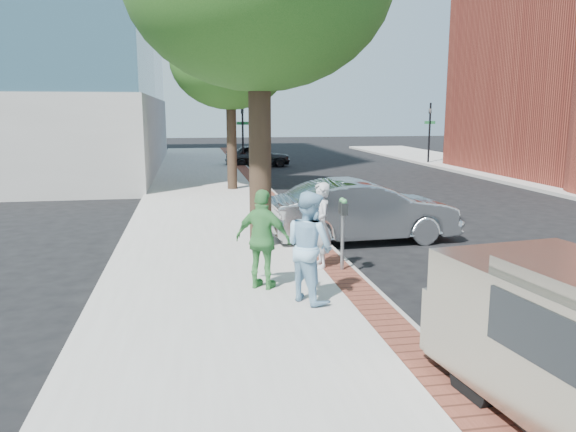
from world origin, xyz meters
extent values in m
plane|color=black|center=(0.00, 0.00, 0.00)|extent=(120.00, 120.00, 0.00)
cube|color=#9E9991|center=(-1.50, 8.00, 0.07)|extent=(5.00, 60.00, 0.15)
cube|color=brown|center=(0.70, 8.00, 0.15)|extent=(0.60, 60.00, 0.01)
cube|color=gray|center=(1.05, 8.00, 0.07)|extent=(0.10, 60.00, 0.15)
cylinder|color=black|center=(0.90, 22.00, 1.90)|extent=(0.12, 0.12, 3.80)
imported|color=black|center=(0.90, 22.00, 3.00)|extent=(0.18, 0.15, 0.90)
cube|color=#1E7238|center=(0.90, 22.00, 2.60)|extent=(0.70, 0.03, 0.18)
cylinder|color=black|center=(12.50, 22.00, 1.90)|extent=(0.12, 0.12, 3.80)
imported|color=black|center=(12.50, 22.00, 3.00)|extent=(0.18, 0.15, 0.90)
cube|color=#1E7238|center=(12.50, 22.00, 2.60)|extent=(0.70, 0.03, 0.18)
cylinder|color=black|center=(-0.60, 1.90, 2.35)|extent=(0.52, 0.52, 4.40)
cylinder|color=black|center=(-0.50, 12.00, 2.08)|extent=(0.40, 0.40, 3.85)
ellipsoid|color=#134513|center=(-0.50, 12.00, 5.32)|extent=(4.80, 4.80, 3.94)
cylinder|color=gray|center=(0.76, -0.45, 0.72)|extent=(0.07, 0.07, 1.15)
cube|color=#2D3030|center=(0.76, -0.54, 1.42)|extent=(0.12, 0.14, 0.24)
cube|color=#2D3030|center=(0.76, -0.36, 1.42)|extent=(0.12, 0.14, 0.24)
sphere|color=#3F8C4C|center=(0.76, -0.54, 1.57)|extent=(0.11, 0.11, 0.11)
sphere|color=#3F8C4C|center=(0.76, -0.36, 1.57)|extent=(0.11, 0.11, 0.11)
imported|color=#B0B0B5|center=(0.38, -0.13, 1.03)|extent=(0.45, 0.66, 1.75)
imported|color=#91C1E0|center=(-0.28, -2.13, 1.09)|extent=(1.07, 1.15, 1.88)
imported|color=#44964A|center=(-0.96, -1.33, 1.06)|extent=(1.14, 0.93, 1.81)
imported|color=#A3A5A9|center=(2.12, 2.53, 0.80)|extent=(4.93, 1.97, 1.59)
imported|color=black|center=(1.83, 22.53, 0.66)|extent=(3.89, 1.57, 1.32)
cube|color=gray|center=(1.61, -5.00, 0.72)|extent=(1.97, 1.15, 0.81)
cylinder|color=black|center=(0.87, -5.66, 0.32)|extent=(0.31, 0.67, 0.64)
cube|color=black|center=(0.91, -7.02, 1.31)|extent=(0.29, 2.00, 0.55)
cube|color=black|center=(1.55, -4.55, 1.06)|extent=(1.60, 0.23, 0.40)
camera|label=1|loc=(-2.22, -11.07, 3.33)|focal=35.00mm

